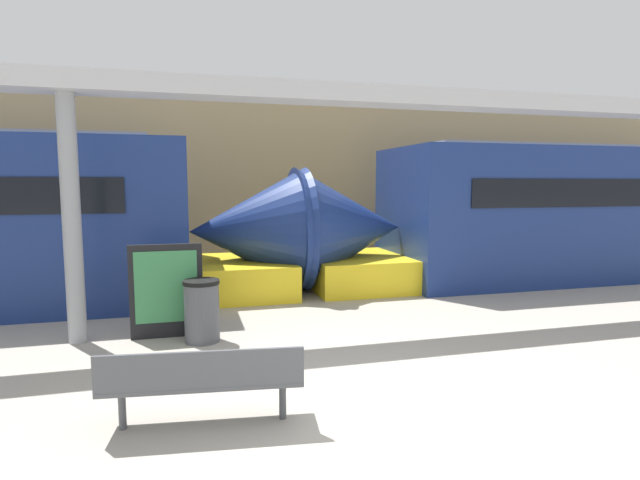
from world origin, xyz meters
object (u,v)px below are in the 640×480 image
(poster_board, at_px, (167,291))
(support_column_near, at_px, (72,220))
(train_left, at_px, (584,215))
(bench_near, at_px, (203,379))
(trash_bin, at_px, (202,311))

(poster_board, distance_m, support_column_near, 1.64)
(train_left, xyz_separation_m, bench_near, (-9.55, -5.79, -1.03))
(poster_board, height_order, support_column_near, support_column_near)
(train_left, bearing_deg, bench_near, -148.78)
(train_left, relative_size, support_column_near, 4.17)
(bench_near, height_order, support_column_near, support_column_near)
(poster_board, bearing_deg, train_left, 15.63)
(train_left, distance_m, support_column_near, 11.55)
(train_left, distance_m, trash_bin, 10.04)
(bench_near, height_order, trash_bin, trash_bin)
(bench_near, bearing_deg, trash_bin, 95.25)
(train_left, height_order, support_column_near, support_column_near)
(bench_near, bearing_deg, train_left, 37.94)
(bench_near, relative_size, support_column_near, 0.54)
(trash_bin, distance_m, poster_board, 0.65)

